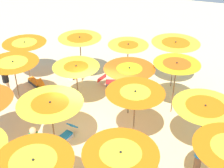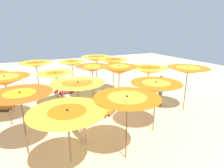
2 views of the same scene
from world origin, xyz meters
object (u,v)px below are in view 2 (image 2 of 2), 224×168
(lounger_1, at_px, (109,110))
(beach_umbrella_9, at_px, (92,69))
(beach_umbrella_2, at_px, (20,97))
(beach_umbrella_8, at_px, (72,64))
(beach_umbrella_6, at_px, (78,86))
(beach_umbrella_3, at_px, (68,118))
(beach_umbrella_5, at_px, (56,76))
(beach_umbrella_13, at_px, (113,62))
(beach_umbrella_11, at_px, (156,87))
(beachgoer_0, at_px, (83,120))
(beachgoer_2, at_px, (160,90))
(beach_umbrella_4, at_px, (36,65))
(beach_umbrella_12, at_px, (96,59))
(lounger_3, at_px, (3,108))
(beach_umbrella_14, at_px, (149,71))
(beach_umbrella_7, at_px, (127,103))
(lounger_0, at_px, (76,120))
(beach_umbrella_1, at_px, (5,81))
(lounger_4, at_px, (25,97))
(lounger_2, at_px, (65,91))
(beach_umbrella_15, at_px, (188,71))
(beach_umbrella_10, at_px, (119,70))

(lounger_1, bearing_deg, beach_umbrella_9, 50.15)
(beach_umbrella_2, xyz_separation_m, beach_umbrella_8, (-6.18, 3.38, -0.12))
(beach_umbrella_2, relative_size, beach_umbrella_6, 1.05)
(beach_umbrella_3, height_order, beach_umbrella_5, beach_umbrella_3)
(beach_umbrella_6, relative_size, beach_umbrella_8, 1.00)
(beach_umbrella_3, xyz_separation_m, beach_umbrella_13, (-6.65, 4.74, 0.19))
(lounger_1, bearing_deg, beach_umbrella_11, -107.23)
(beachgoer_0, bearing_deg, beach_umbrella_11, 61.37)
(beach_umbrella_11, bearing_deg, beach_umbrella_5, -142.39)
(beachgoer_2, bearing_deg, beach_umbrella_4, -112.98)
(beach_umbrella_12, height_order, lounger_3, beach_umbrella_12)
(beach_umbrella_2, xyz_separation_m, beach_umbrella_14, (-2.45, 7.23, -0.27))
(beach_umbrella_7, distance_m, beachgoer_0, 2.20)
(lounger_0, bearing_deg, lounger_3, -120.54)
(lounger_1, bearing_deg, beach_umbrella_7, -147.53)
(beach_umbrella_1, xyz_separation_m, beach_umbrella_12, (-4.20, 6.06, -0.01))
(beach_umbrella_9, distance_m, beachgoer_0, 4.78)
(beach_umbrella_14, xyz_separation_m, lounger_0, (1.04, -5.02, -1.76))
(beach_umbrella_14, xyz_separation_m, lounger_4, (-3.65, -7.11, -1.75))
(lounger_3, bearing_deg, beach_umbrella_1, 131.61)
(beach_umbrella_9, relative_size, lounger_2, 1.60)
(beach_umbrella_12, xyz_separation_m, lounger_4, (0.79, -5.37, -1.98))
(beach_umbrella_8, bearing_deg, beach_umbrella_15, 38.50)
(beachgoer_0, relative_size, beachgoer_2, 1.03)
(lounger_0, bearing_deg, beach_umbrella_8, -178.84)
(beach_umbrella_9, height_order, beach_umbrella_11, beach_umbrella_9)
(beach_umbrella_2, distance_m, beachgoer_2, 7.54)
(beach_umbrella_6, height_order, beach_umbrella_9, beach_umbrella_6)
(beach_umbrella_8, relative_size, beach_umbrella_9, 1.00)
(beach_umbrella_4, xyz_separation_m, beach_umbrella_9, (1.90, 3.06, -0.18))
(beach_umbrella_2, bearing_deg, beach_umbrella_15, 91.82)
(beach_umbrella_9, xyz_separation_m, beach_umbrella_11, (4.68, 1.12, -0.05))
(beach_umbrella_12, height_order, beach_umbrella_13, beach_umbrella_13)
(beachgoer_0, bearing_deg, beach_umbrella_9, 134.48)
(beach_umbrella_10, height_order, lounger_4, beach_umbrella_10)
(beach_umbrella_2, distance_m, beach_umbrella_11, 5.25)
(beach_umbrella_4, relative_size, beach_umbrella_11, 1.07)
(beach_umbrella_9, distance_m, beach_umbrella_14, 3.51)
(lounger_2, bearing_deg, beach_umbrella_4, 166.48)
(beach_umbrella_7, height_order, beachgoer_0, beach_umbrella_7)
(beach_umbrella_1, bearing_deg, beachgoer_2, 80.46)
(beach_umbrella_4, bearing_deg, beach_umbrella_1, -26.65)
(beach_umbrella_3, height_order, beach_umbrella_6, beach_umbrella_3)
(beach_umbrella_7, height_order, lounger_4, beach_umbrella_7)
(beach_umbrella_6, distance_m, beach_umbrella_11, 3.33)
(beach_umbrella_7, bearing_deg, lounger_1, 163.71)
(beach_umbrella_1, height_order, beach_umbrella_7, beach_umbrella_1)
(lounger_1, distance_m, beachgoer_0, 2.93)
(beach_umbrella_11, bearing_deg, lounger_2, -159.50)
(beach_umbrella_9, bearing_deg, beachgoer_2, 50.98)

